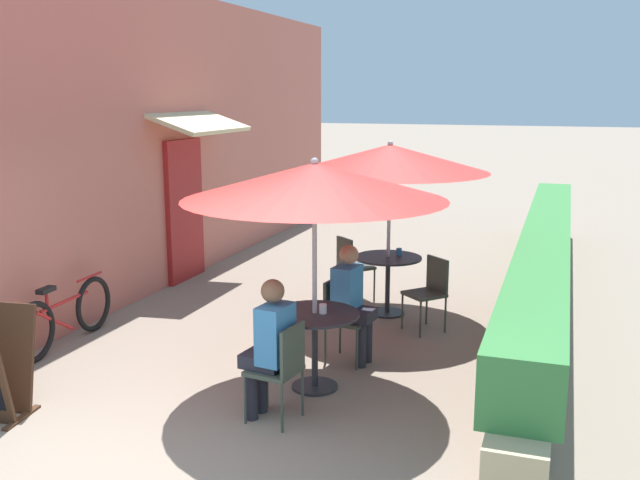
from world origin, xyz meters
name	(u,v)px	position (x,y,z in m)	size (l,w,h in m)	color
ground_plane	(122,476)	(0.00, 0.00, 0.00)	(120.00, 120.00, 0.00)	gray
cafe_facade_wall	(188,138)	(-2.54, 5.64, 2.09)	(0.98, 11.55, 4.20)	#C66B5B
planter_hedge	(544,263)	(2.75, 5.68, 0.54)	(0.60, 10.55, 1.01)	tan
patio_table_near	(315,331)	(0.80, 1.99, 0.56)	(0.84, 0.84, 0.75)	#28282D
patio_umbrella_near	(315,181)	(0.80, 1.99, 1.98)	(2.43, 2.43, 2.20)	#B7B7BC
cafe_chair_near_left	(281,364)	(0.78, 1.22, 0.52)	(0.45, 0.45, 0.87)	#384238
seated_patron_near_left	(270,343)	(0.67, 1.24, 0.69)	(0.44, 0.37, 1.25)	#23232D
cafe_chair_near_right	(342,313)	(0.83, 2.75, 0.52)	(0.45, 0.45, 0.87)	#384238
seated_patron_near_right	(352,299)	(0.94, 2.74, 0.69)	(0.44, 0.37, 1.25)	#23232D
coffee_cup_near	(323,309)	(0.88, 1.99, 0.79)	(0.07, 0.07, 0.09)	white
patio_table_mid	(388,271)	(0.90, 4.48, 0.56)	(0.84, 0.84, 0.75)	#28282D
patio_umbrella_mid	(390,158)	(0.90, 4.48, 1.98)	(2.43, 2.43, 2.20)	#B7B7BC
cafe_chair_mid_left	(351,263)	(0.28, 4.94, 0.52)	(0.56, 0.56, 0.87)	#384238
cafe_chair_mid_right	(430,288)	(1.52, 4.03, 0.52)	(0.56, 0.56, 0.87)	#384238
coffee_cup_mid	(399,252)	(1.01, 4.61, 0.79)	(0.07, 0.07, 0.09)	teal
bicycle_leaning	(65,316)	(-2.20, 2.18, 0.34)	(0.13, 1.71, 0.74)	black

